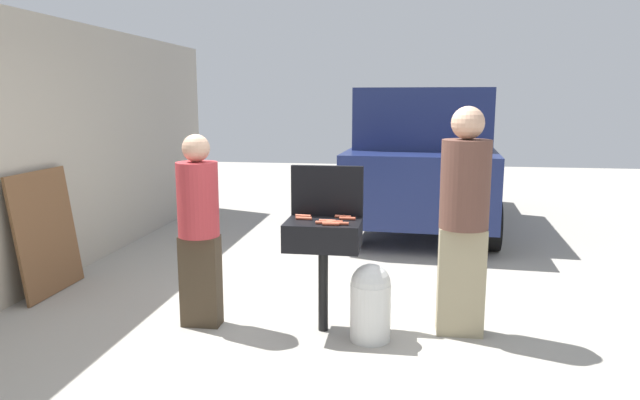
# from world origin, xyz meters

# --- Properties ---
(ground_plane) EXTENTS (24.00, 24.00, 0.00)m
(ground_plane) POSITION_xyz_m (0.00, 0.00, 0.00)
(ground_plane) COLOR #9E998E
(house_wall_side) EXTENTS (0.24, 8.00, 2.70)m
(house_wall_side) POSITION_xyz_m (-2.94, 1.00, 1.35)
(house_wall_side) COLOR #B2A893
(house_wall_side) RESTS_ON ground
(bbq_grill) EXTENTS (0.60, 0.44, 0.92)m
(bbq_grill) POSITION_xyz_m (0.10, -0.15, 0.78)
(bbq_grill) COLOR black
(bbq_grill) RESTS_ON ground
(grill_lid_open) EXTENTS (0.60, 0.05, 0.42)m
(grill_lid_open) POSITION_xyz_m (0.10, 0.07, 1.13)
(grill_lid_open) COLOR black
(grill_lid_open) RESTS_ON bbq_grill
(hot_dog_0) EXTENTS (0.13, 0.03, 0.03)m
(hot_dog_0) POSITION_xyz_m (0.14, -0.20, 0.93)
(hot_dog_0) COLOR #C6593D
(hot_dog_0) RESTS_ON bbq_grill
(hot_dog_1) EXTENTS (0.13, 0.04, 0.03)m
(hot_dog_1) POSITION_xyz_m (0.24, -0.01, 0.93)
(hot_dog_1) COLOR #C6593D
(hot_dog_1) RESTS_ON bbq_grill
(hot_dog_2) EXTENTS (0.13, 0.04, 0.03)m
(hot_dog_2) POSITION_xyz_m (-0.08, -0.03, 0.93)
(hot_dog_2) COLOR #C6593D
(hot_dog_2) RESTS_ON bbq_grill
(hot_dog_3) EXTENTS (0.13, 0.04, 0.03)m
(hot_dog_3) POSITION_xyz_m (0.12, -0.26, 0.93)
(hot_dog_3) COLOR #C6593D
(hot_dog_3) RESTS_ON bbq_grill
(hot_dog_4) EXTENTS (0.13, 0.04, 0.03)m
(hot_dog_4) POSITION_xyz_m (0.25, -0.28, 0.93)
(hot_dog_4) COLOR #B74C33
(hot_dog_4) RESTS_ON bbq_grill
(hot_dog_5) EXTENTS (0.13, 0.03, 0.03)m
(hot_dog_5) POSITION_xyz_m (0.20, -0.23, 0.93)
(hot_dog_5) COLOR #B74C33
(hot_dog_5) RESTS_ON bbq_grill
(hot_dog_6) EXTENTS (0.13, 0.03, 0.03)m
(hot_dog_6) POSITION_xyz_m (-0.06, -0.12, 0.93)
(hot_dog_6) COLOR #C6593D
(hot_dog_6) RESTS_ON bbq_grill
(hot_dog_7) EXTENTS (0.13, 0.03, 0.03)m
(hot_dog_7) POSITION_xyz_m (0.18, -0.30, 0.93)
(hot_dog_7) COLOR #B74C33
(hot_dog_7) RESTS_ON bbq_grill
(hot_dog_8) EXTENTS (0.13, 0.03, 0.03)m
(hot_dog_8) POSITION_xyz_m (0.29, -0.08, 0.93)
(hot_dog_8) COLOR #B74C33
(hot_dog_8) RESTS_ON bbq_grill
(propane_tank) EXTENTS (0.32, 0.32, 0.62)m
(propane_tank) POSITION_xyz_m (0.49, -0.28, 0.32)
(propane_tank) COLOR silver
(propane_tank) RESTS_ON ground
(person_left) EXTENTS (0.34, 0.34, 1.60)m
(person_left) POSITION_xyz_m (-0.93, -0.18, 0.87)
(person_left) COLOR #3F3323
(person_left) RESTS_ON ground
(person_right) EXTENTS (0.38, 0.38, 1.83)m
(person_right) POSITION_xyz_m (1.20, -0.05, 0.99)
(person_right) COLOR gray
(person_right) RESTS_ON ground
(parked_minivan) EXTENTS (2.25, 4.51, 2.02)m
(parked_minivan) POSITION_xyz_m (1.01, 4.21, 1.03)
(parked_minivan) COLOR navy
(parked_minivan) RESTS_ON ground
(leaning_board) EXTENTS (0.17, 0.90, 1.20)m
(leaning_board) POSITION_xyz_m (-2.69, 0.39, 0.60)
(leaning_board) COLOR brown
(leaning_board) RESTS_ON ground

